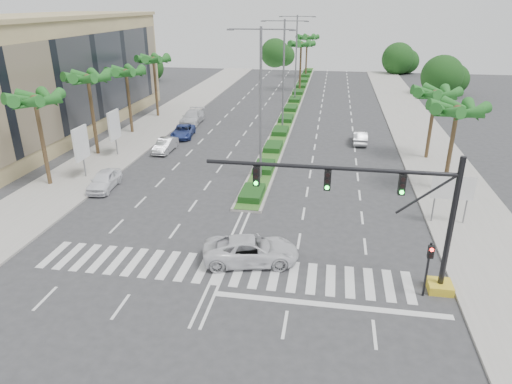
# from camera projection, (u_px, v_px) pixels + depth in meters

# --- Properties ---
(ground) EXTENTS (160.00, 160.00, 0.00)m
(ground) POSITION_uv_depth(u_px,v_px,m) (221.00, 270.00, 25.10)
(ground) COLOR #333335
(ground) RESTS_ON ground
(footpath_right) EXTENTS (6.00, 120.00, 0.15)m
(footpath_right) POSITION_uv_depth(u_px,v_px,m) (438.00, 165.00, 40.94)
(footpath_right) COLOR gray
(footpath_right) RESTS_ON ground
(footpath_left) EXTENTS (6.00, 120.00, 0.15)m
(footpath_left) POSITION_uv_depth(u_px,v_px,m) (120.00, 149.00, 45.60)
(footpath_left) COLOR gray
(footpath_left) RESTS_ON ground
(median) EXTENTS (2.20, 75.00, 0.20)m
(median) POSITION_uv_depth(u_px,v_px,m) (294.00, 103.00, 66.00)
(median) COLOR gray
(median) RESTS_ON ground
(median_grass) EXTENTS (1.80, 75.00, 0.04)m
(median_grass) POSITION_uv_depth(u_px,v_px,m) (294.00, 102.00, 65.96)
(median_grass) COLOR #28521C
(median_grass) RESTS_ON median
(building) EXTENTS (12.00, 36.00, 12.00)m
(building) POSITION_uv_depth(u_px,v_px,m) (46.00, 77.00, 50.42)
(building) COLOR tan
(building) RESTS_ON ground
(signal_gantry) EXTENTS (12.60, 1.20, 7.20)m
(signal_gantry) POSITION_uv_depth(u_px,v_px,m) (402.00, 227.00, 22.35)
(signal_gantry) COLOR gold
(signal_gantry) RESTS_ON ground
(pedestrian_signal) EXTENTS (0.28, 0.36, 3.00)m
(pedestrian_signal) POSITION_uv_depth(u_px,v_px,m) (429.00, 261.00, 22.08)
(pedestrian_signal) COLOR black
(pedestrian_signal) RESTS_ON ground
(direction_sign) EXTENTS (2.70, 0.11, 3.40)m
(direction_sign) POSITION_uv_depth(u_px,v_px,m) (453.00, 190.00, 29.36)
(direction_sign) COLOR slate
(direction_sign) RESTS_ON ground
(billboard_near) EXTENTS (0.18, 2.10, 4.35)m
(billboard_near) POSITION_uv_depth(u_px,v_px,m) (81.00, 144.00, 37.10)
(billboard_near) COLOR slate
(billboard_near) RESTS_ON ground
(billboard_far) EXTENTS (0.18, 2.10, 4.35)m
(billboard_far) POSITION_uv_depth(u_px,v_px,m) (114.00, 126.00, 42.56)
(billboard_far) COLOR slate
(billboard_far) RESTS_ON ground
(palm_left_near) EXTENTS (4.57, 4.68, 7.55)m
(palm_left_near) POSITION_uv_depth(u_px,v_px,m) (35.00, 102.00, 34.15)
(palm_left_near) COLOR brown
(palm_left_near) RESTS_ON ground
(palm_left_mid) EXTENTS (4.57, 4.68, 7.95)m
(palm_left_mid) POSITION_uv_depth(u_px,v_px,m) (88.00, 80.00, 41.28)
(palm_left_mid) COLOR brown
(palm_left_mid) RESTS_ON ground
(palm_left_far) EXTENTS (4.57, 4.68, 7.35)m
(palm_left_far) POSITION_uv_depth(u_px,v_px,m) (126.00, 74.00, 48.78)
(palm_left_far) COLOR brown
(palm_left_far) RESTS_ON ground
(palm_left_end) EXTENTS (4.57, 4.68, 7.75)m
(palm_left_end) POSITION_uv_depth(u_px,v_px,m) (154.00, 61.00, 55.91)
(palm_left_end) COLOR brown
(palm_left_end) RESTS_ON ground
(palm_right_near) EXTENTS (4.57, 4.68, 7.05)m
(palm_right_near) POSITION_uv_depth(u_px,v_px,m) (457.00, 112.00, 33.23)
(palm_right_near) COLOR brown
(palm_right_near) RESTS_ON ground
(palm_right_far) EXTENTS (4.57, 4.68, 6.75)m
(palm_right_far) POSITION_uv_depth(u_px,v_px,m) (435.00, 96.00, 40.62)
(palm_right_far) COLOR brown
(palm_right_far) RESTS_ON ground
(palm_median_a) EXTENTS (4.57, 4.68, 8.05)m
(palm_median_a) POSITION_uv_depth(u_px,v_px,m) (301.00, 46.00, 72.37)
(palm_median_a) COLOR brown
(palm_median_a) RESTS_ON ground
(palm_median_b) EXTENTS (4.57, 4.68, 8.05)m
(palm_median_b) POSITION_uv_depth(u_px,v_px,m) (307.00, 39.00, 86.02)
(palm_median_b) COLOR brown
(palm_median_b) RESTS_ON ground
(streetlight_near) EXTENTS (5.10, 0.25, 12.00)m
(streetlight_near) POSITION_uv_depth(u_px,v_px,m) (261.00, 98.00, 35.21)
(streetlight_near) COLOR slate
(streetlight_near) RESTS_ON ground
(streetlight_mid) EXTENTS (5.10, 0.25, 12.00)m
(streetlight_mid) POSITION_uv_depth(u_px,v_px,m) (284.00, 70.00, 49.77)
(streetlight_mid) COLOR slate
(streetlight_mid) RESTS_ON ground
(streetlight_far) EXTENTS (5.10, 0.25, 12.00)m
(streetlight_far) POSITION_uv_depth(u_px,v_px,m) (296.00, 54.00, 64.33)
(streetlight_far) COLOR slate
(streetlight_far) RESTS_ON ground
(car_parked_a) EXTENTS (2.05, 4.33, 1.43)m
(car_parked_a) POSITION_uv_depth(u_px,v_px,m) (104.00, 180.00, 35.74)
(car_parked_a) COLOR white
(car_parked_a) RESTS_ON ground
(car_parked_b) EXTENTS (1.47, 4.00, 1.31)m
(car_parked_b) POSITION_uv_depth(u_px,v_px,m) (165.00, 145.00, 44.67)
(car_parked_b) COLOR #B0B0B5
(car_parked_b) RESTS_ON ground
(car_parked_c) EXTENTS (2.68, 4.82, 1.27)m
(car_parked_c) POSITION_uv_depth(u_px,v_px,m) (183.00, 131.00, 49.50)
(car_parked_c) COLOR navy
(car_parked_c) RESTS_ON ground
(car_parked_d) EXTENTS (2.32, 5.36, 1.54)m
(car_parked_d) POSITION_uv_depth(u_px,v_px,m) (192.00, 117.00, 54.97)
(car_parked_d) COLOR silver
(car_parked_d) RESTS_ON ground
(car_crossing) EXTENTS (5.76, 3.52, 1.49)m
(car_crossing) POSITION_uv_depth(u_px,v_px,m) (251.00, 250.00, 25.64)
(car_crossing) COLOR silver
(car_crossing) RESTS_ON ground
(car_right) EXTENTS (1.44, 4.00, 1.31)m
(car_right) POSITION_uv_depth(u_px,v_px,m) (360.00, 137.00, 47.29)
(car_right) COLOR #A09FA4
(car_right) RESTS_ON ground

